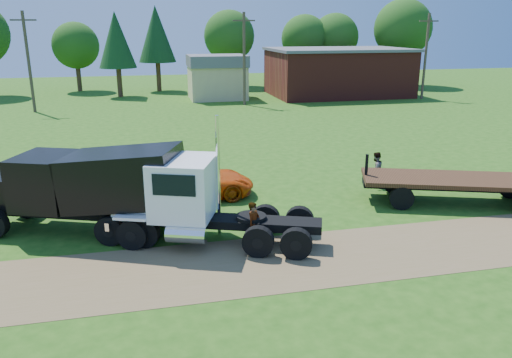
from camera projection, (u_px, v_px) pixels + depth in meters
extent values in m
plane|color=#214F11|center=(279.00, 262.00, 16.97)|extent=(140.00, 140.00, 0.00)
cube|color=brown|center=(279.00, 261.00, 16.96)|extent=(120.00, 4.20, 0.01)
cube|color=black|center=(219.00, 221.00, 18.35)|extent=(7.40, 3.56, 0.30)
cylinder|color=black|center=(132.00, 235.00, 17.78)|extent=(1.16, 0.72, 1.11)
cylinder|color=black|center=(132.00, 235.00, 17.78)|extent=(0.49, 0.49, 0.39)
cylinder|color=black|center=(153.00, 213.00, 19.82)|extent=(1.16, 0.72, 1.11)
cylinder|color=black|center=(153.00, 213.00, 19.82)|extent=(0.49, 0.49, 0.39)
cylinder|color=black|center=(258.00, 242.00, 17.19)|extent=(1.16, 0.72, 1.11)
cylinder|color=black|center=(258.00, 242.00, 17.19)|extent=(0.49, 0.49, 0.39)
cylinder|color=black|center=(266.00, 219.00, 19.23)|extent=(1.16, 0.72, 1.11)
cylinder|color=black|center=(266.00, 219.00, 19.23)|extent=(0.49, 0.49, 0.39)
cylinder|color=black|center=(296.00, 244.00, 17.02)|extent=(1.16, 0.72, 1.11)
cylinder|color=black|center=(296.00, 244.00, 17.02)|extent=(0.49, 0.49, 0.39)
cylinder|color=black|center=(299.00, 221.00, 19.06)|extent=(1.16, 0.72, 1.11)
cylinder|color=black|center=(299.00, 221.00, 19.06)|extent=(0.49, 0.49, 0.39)
cube|color=white|center=(143.00, 198.00, 18.50)|extent=(2.30, 2.24, 1.21)
cube|color=white|center=(119.00, 198.00, 18.63)|extent=(0.61, 1.44, 1.01)
cube|color=white|center=(120.00, 216.00, 18.84)|extent=(0.96, 2.22, 0.30)
cube|color=white|center=(184.00, 187.00, 18.14)|extent=(2.83, 3.01, 2.11)
cube|color=black|center=(156.00, 174.00, 18.14)|extent=(0.76, 1.90, 0.86)
cube|color=black|center=(174.00, 185.00, 16.86)|extent=(1.43, 0.57, 0.76)
cube|color=black|center=(192.00, 166.00, 19.16)|extent=(1.43, 0.57, 0.76)
cube|color=white|center=(131.00, 217.00, 17.59)|extent=(1.29, 0.85, 0.10)
cube|color=white|center=(151.00, 198.00, 19.63)|extent=(1.29, 0.85, 0.10)
cylinder|color=white|center=(186.00, 235.00, 17.40)|extent=(1.53, 1.06, 0.60)
cylinder|color=white|center=(218.00, 177.00, 18.44)|extent=(0.18, 0.18, 4.63)
cylinder|color=black|center=(251.00, 217.00, 18.12)|extent=(1.43, 1.43, 0.12)
cube|color=black|center=(82.00, 212.00, 19.27)|extent=(7.84, 3.85, 0.30)
cylinder|color=black|center=(27.00, 205.00, 20.76)|extent=(1.16, 0.73, 1.10)
cylinder|color=black|center=(27.00, 205.00, 20.76)|extent=(0.49, 0.49, 0.39)
cylinder|color=black|center=(110.00, 231.00, 18.12)|extent=(1.16, 0.73, 1.10)
cylinder|color=black|center=(110.00, 231.00, 18.12)|extent=(0.49, 0.49, 0.39)
cylinder|color=black|center=(132.00, 210.00, 20.12)|extent=(1.16, 0.73, 1.10)
cylinder|color=black|center=(132.00, 210.00, 20.12)|extent=(0.49, 0.49, 0.39)
cylinder|color=black|center=(144.00, 233.00, 17.94)|extent=(1.16, 0.73, 1.10)
cylinder|color=black|center=(144.00, 233.00, 17.94)|extent=(0.49, 0.49, 0.39)
cylinder|color=black|center=(163.00, 212.00, 19.94)|extent=(1.16, 0.73, 1.10)
cylinder|color=black|center=(163.00, 212.00, 19.94)|extent=(0.49, 0.49, 0.39)
cube|color=black|center=(10.00, 190.00, 19.46)|extent=(2.30, 2.24, 1.20)
cube|color=black|center=(47.00, 181.00, 19.10)|extent=(2.74, 2.97, 2.01)
cube|color=black|center=(21.00, 168.00, 19.10)|extent=(0.77, 1.89, 0.80)
cube|color=black|center=(123.00, 178.00, 18.59)|extent=(4.97, 3.84, 2.44)
imported|color=#D14909|center=(197.00, 182.00, 23.20)|extent=(5.34, 2.57, 1.47)
cube|color=#321A0F|center=(459.00, 180.00, 22.25)|extent=(8.76, 5.21, 0.19)
cube|color=black|center=(458.00, 185.00, 22.33)|extent=(8.26, 3.83, 0.26)
cylinder|color=black|center=(402.00, 198.00, 21.67)|extent=(1.09, 0.65, 1.05)
cylinder|color=black|center=(394.00, 183.00, 23.76)|extent=(1.09, 0.65, 1.05)
cylinder|color=black|center=(510.00, 187.00, 23.16)|extent=(1.09, 0.65, 1.05)
cube|color=black|center=(367.00, 166.00, 22.56)|extent=(0.16, 0.16, 1.05)
imported|color=#999999|center=(254.00, 225.00, 17.81)|extent=(0.73, 0.74, 1.72)
imported|color=#999999|center=(376.00, 170.00, 24.65)|extent=(1.04, 0.94, 1.76)
cube|color=maroon|center=(338.00, 73.00, 57.35)|extent=(15.00, 10.00, 5.00)
cube|color=#5B5B60|center=(339.00, 49.00, 56.57)|extent=(15.40, 10.40, 0.30)
cube|color=tan|center=(217.00, 82.00, 54.57)|extent=(6.00, 5.00, 3.60)
cube|color=#5B5B60|center=(217.00, 61.00, 53.89)|extent=(6.20, 5.40, 1.20)
cylinder|color=#473728|center=(29.00, 63.00, 45.27)|extent=(0.28, 0.28, 9.00)
cube|color=#473728|center=(23.00, 20.00, 44.19)|extent=(2.20, 0.14, 0.14)
cylinder|color=#473728|center=(244.00, 60.00, 49.54)|extent=(0.28, 0.28, 9.00)
cube|color=#473728|center=(244.00, 21.00, 48.46)|extent=(2.20, 0.14, 0.14)
cylinder|color=#473728|center=(425.00, 57.00, 53.81)|extent=(0.28, 0.28, 9.00)
cube|color=#473728|center=(429.00, 21.00, 52.72)|extent=(2.20, 0.14, 0.14)
cylinder|color=#362516|center=(79.00, 79.00, 61.30)|extent=(0.56, 0.56, 2.94)
sphere|color=#244B12|center=(76.00, 45.00, 60.13)|extent=(5.54, 5.54, 5.54)
cylinder|color=#362516|center=(159.00, 76.00, 61.18)|extent=(0.56, 0.56, 3.55)
cone|color=black|center=(156.00, 34.00, 59.71)|extent=(4.46, 4.46, 6.59)
cylinder|color=#362516|center=(230.00, 73.00, 65.95)|extent=(0.56, 0.56, 3.48)
sphere|color=#244B12|center=(229.00, 36.00, 64.57)|extent=(6.56, 6.56, 6.56)
cylinder|color=#362516|center=(304.00, 72.00, 68.44)|extent=(0.56, 0.56, 3.30)
sphere|color=#244B12|center=(304.00, 38.00, 67.13)|extent=(6.23, 6.23, 6.23)
cylinder|color=#362516|center=(399.00, 70.00, 66.89)|extent=(0.56, 0.56, 3.99)
sphere|color=#244B12|center=(403.00, 28.00, 65.31)|extent=(7.52, 7.52, 7.52)
cylinder|color=#362516|center=(120.00, 82.00, 56.19)|extent=(0.56, 0.56, 3.26)
cone|color=black|center=(116.00, 40.00, 54.84)|extent=(4.10, 4.10, 6.06)
cylinder|color=#362516|center=(333.00, 71.00, 69.09)|extent=(0.56, 0.56, 3.37)
sphere|color=#244B12|center=(335.00, 37.00, 67.75)|extent=(6.35, 6.35, 6.35)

